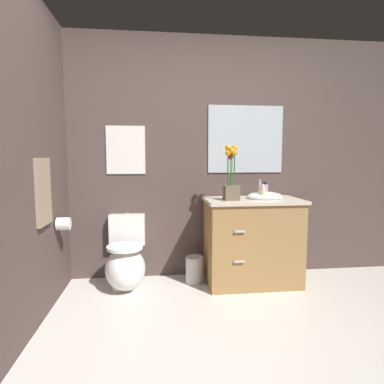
{
  "coord_description": "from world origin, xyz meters",
  "views": [
    {
      "loc": [
        -0.48,
        -1.72,
        1.25
      ],
      "look_at": [
        -0.13,
        1.3,
        0.93
      ],
      "focal_mm": 30.26,
      "sensor_mm": 36.0,
      "label": 1
    }
  ],
  "objects_px": {
    "lotion_bottle": "(263,193)",
    "soap_bottle": "(265,191)",
    "vanity_cabinet": "(252,240)",
    "wall_mirror": "(246,139)",
    "toilet_paper_roll": "(63,224)",
    "flower_vase": "(231,180)",
    "hanging_towel": "(43,192)",
    "trash_bin": "(195,270)",
    "toilet": "(126,263)",
    "wall_poster": "(126,150)"
  },
  "relations": [
    {
      "from": "toilet",
      "to": "lotion_bottle",
      "type": "relative_size",
      "value": 4.57
    },
    {
      "from": "hanging_towel",
      "to": "wall_poster",
      "type": "bearing_deg",
      "value": 53.66
    },
    {
      "from": "toilet",
      "to": "trash_bin",
      "type": "xyz_separation_m",
      "value": [
        0.68,
        0.03,
        -0.11
      ]
    },
    {
      "from": "trash_bin",
      "to": "hanging_towel",
      "type": "distance_m",
      "value": 1.6
    },
    {
      "from": "vanity_cabinet",
      "to": "wall_mirror",
      "type": "relative_size",
      "value": 1.29
    },
    {
      "from": "vanity_cabinet",
      "to": "toilet_paper_roll",
      "type": "relative_size",
      "value": 9.39
    },
    {
      "from": "toilet",
      "to": "wall_mirror",
      "type": "xyz_separation_m",
      "value": [
        1.25,
        0.27,
        1.21
      ]
    },
    {
      "from": "vanity_cabinet",
      "to": "lotion_bottle",
      "type": "height_order",
      "value": "vanity_cabinet"
    },
    {
      "from": "vanity_cabinet",
      "to": "flower_vase",
      "type": "relative_size",
      "value": 1.96
    },
    {
      "from": "toilet",
      "to": "soap_bottle",
      "type": "xyz_separation_m",
      "value": [
        1.38,
        0.01,
        0.68
      ]
    },
    {
      "from": "hanging_towel",
      "to": "lotion_bottle",
      "type": "bearing_deg",
      "value": 11.97
    },
    {
      "from": "flower_vase",
      "to": "wall_mirror",
      "type": "relative_size",
      "value": 0.66
    },
    {
      "from": "wall_poster",
      "to": "wall_mirror",
      "type": "bearing_deg",
      "value": 0.0
    },
    {
      "from": "vanity_cabinet",
      "to": "lotion_bottle",
      "type": "relative_size",
      "value": 6.84
    },
    {
      "from": "soap_bottle",
      "to": "wall_poster",
      "type": "bearing_deg",
      "value": 169.41
    },
    {
      "from": "wall_poster",
      "to": "flower_vase",
      "type": "bearing_deg",
      "value": -19.59
    },
    {
      "from": "flower_vase",
      "to": "toilet_paper_roll",
      "type": "xyz_separation_m",
      "value": [
        -1.52,
        -0.1,
        -0.37
      ]
    },
    {
      "from": "toilet",
      "to": "soap_bottle",
      "type": "bearing_deg",
      "value": 0.42
    },
    {
      "from": "trash_bin",
      "to": "toilet_paper_roll",
      "type": "bearing_deg",
      "value": -169.2
    },
    {
      "from": "toilet_paper_roll",
      "to": "flower_vase",
      "type": "bearing_deg",
      "value": 3.88
    },
    {
      "from": "flower_vase",
      "to": "wall_mirror",
      "type": "xyz_separation_m",
      "value": [
        0.23,
        0.36,
        0.4
      ]
    },
    {
      "from": "lotion_bottle",
      "to": "soap_bottle",
      "type": "bearing_deg",
      "value": 62.83
    },
    {
      "from": "soap_bottle",
      "to": "hanging_towel",
      "type": "distance_m",
      "value": 2.01
    },
    {
      "from": "soap_bottle",
      "to": "hanging_towel",
      "type": "bearing_deg",
      "value": -165.24
    },
    {
      "from": "vanity_cabinet",
      "to": "hanging_towel",
      "type": "bearing_deg",
      "value": -165.32
    },
    {
      "from": "flower_vase",
      "to": "toilet",
      "type": "bearing_deg",
      "value": 174.76
    },
    {
      "from": "wall_mirror",
      "to": "toilet_paper_roll",
      "type": "bearing_deg",
      "value": -165.23
    },
    {
      "from": "toilet_paper_roll",
      "to": "lotion_bottle",
      "type": "bearing_deg",
      "value": 2.95
    },
    {
      "from": "soap_bottle",
      "to": "hanging_towel",
      "type": "xyz_separation_m",
      "value": [
        -1.94,
        -0.51,
        0.07
      ]
    },
    {
      "from": "vanity_cabinet",
      "to": "wall_mirror",
      "type": "distance_m",
      "value": 1.05
    },
    {
      "from": "hanging_towel",
      "to": "toilet_paper_roll",
      "type": "relative_size",
      "value": 4.73
    },
    {
      "from": "soap_bottle",
      "to": "lotion_bottle",
      "type": "bearing_deg",
      "value": -117.17
    },
    {
      "from": "wall_mirror",
      "to": "toilet_paper_roll",
      "type": "height_order",
      "value": "wall_mirror"
    },
    {
      "from": "hanging_towel",
      "to": "trash_bin",
      "type": "bearing_deg",
      "value": 23.19
    },
    {
      "from": "flower_vase",
      "to": "wall_mirror",
      "type": "distance_m",
      "value": 0.59
    },
    {
      "from": "vanity_cabinet",
      "to": "hanging_towel",
      "type": "height_order",
      "value": "hanging_towel"
    },
    {
      "from": "toilet_paper_roll",
      "to": "vanity_cabinet",
      "type": "bearing_deg",
      "value": 5.51
    },
    {
      "from": "wall_mirror",
      "to": "toilet",
      "type": "bearing_deg",
      "value": -167.9
    },
    {
      "from": "vanity_cabinet",
      "to": "toilet",
      "type": "bearing_deg",
      "value": 178.79
    },
    {
      "from": "vanity_cabinet",
      "to": "soap_bottle",
      "type": "distance_m",
      "value": 0.51
    },
    {
      "from": "trash_bin",
      "to": "wall_poster",
      "type": "xyz_separation_m",
      "value": [
        -0.68,
        0.24,
        1.2
      ]
    },
    {
      "from": "lotion_bottle",
      "to": "vanity_cabinet",
      "type": "bearing_deg",
      "value": 132.73
    },
    {
      "from": "trash_bin",
      "to": "toilet",
      "type": "bearing_deg",
      "value": -177.46
    },
    {
      "from": "flower_vase",
      "to": "toilet_paper_roll",
      "type": "height_order",
      "value": "flower_vase"
    },
    {
      "from": "flower_vase",
      "to": "trash_bin",
      "type": "xyz_separation_m",
      "value": [
        -0.34,
        0.12,
        -0.91
      ]
    },
    {
      "from": "soap_bottle",
      "to": "trash_bin",
      "type": "distance_m",
      "value": 1.06
    },
    {
      "from": "lotion_bottle",
      "to": "wall_poster",
      "type": "xyz_separation_m",
      "value": [
        -1.32,
        0.37,
        0.41
      ]
    },
    {
      "from": "vanity_cabinet",
      "to": "flower_vase",
      "type": "xyz_separation_m",
      "value": [
        -0.24,
        -0.07,
        0.61
      ]
    },
    {
      "from": "flower_vase",
      "to": "lotion_bottle",
      "type": "distance_m",
      "value": 0.33
    },
    {
      "from": "wall_poster",
      "to": "soap_bottle",
      "type": "bearing_deg",
      "value": -10.59
    }
  ]
}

